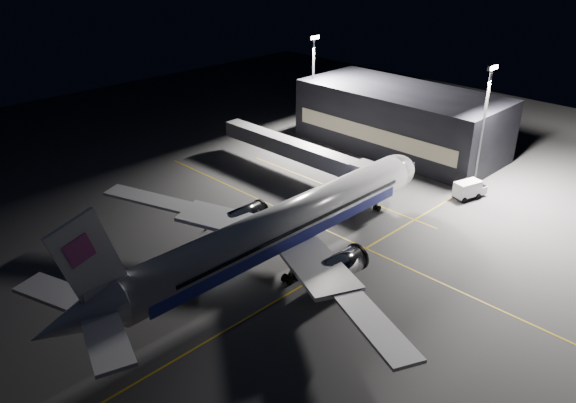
# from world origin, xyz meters

# --- Properties ---
(ground) EXTENTS (200.00, 200.00, 0.00)m
(ground) POSITION_xyz_m (0.00, 0.00, 0.00)
(ground) COLOR #4C4C4F
(ground) RESTS_ON ground
(guide_line_main) EXTENTS (0.25, 80.00, 0.01)m
(guide_line_main) POSITION_xyz_m (10.00, 0.00, 0.01)
(guide_line_main) COLOR gold
(guide_line_main) RESTS_ON ground
(guide_line_cross) EXTENTS (70.00, 0.25, 0.01)m
(guide_line_cross) POSITION_xyz_m (0.00, -6.00, 0.01)
(guide_line_cross) COLOR gold
(guide_line_cross) RESTS_ON ground
(guide_line_side) EXTENTS (0.25, 40.00, 0.01)m
(guide_line_side) POSITION_xyz_m (22.00, 10.00, 0.01)
(guide_line_side) COLOR gold
(guide_line_side) RESTS_ON ground
(airliner) EXTENTS (61.48, 54.22, 16.64)m
(airliner) POSITION_xyz_m (-1.08, 0.00, 5.16)
(airliner) COLOR silver
(airliner) RESTS_ON ground
(terminal) EXTENTS (18.12, 40.00, 12.00)m
(terminal) POSITION_xyz_m (45.98, 14.00, 6.00)
(terminal) COLOR black
(terminal) RESTS_ON ground
(jet_bridge) EXTENTS (3.60, 34.40, 6.30)m
(jet_bridge) POSITION_xyz_m (22.00, 18.06, 4.58)
(jet_bridge) COLOR #B2B2B7
(jet_bridge) RESTS_ON ground
(floodlight_mast_north) EXTENTS (2.40, 0.68, 20.70)m
(floodlight_mast_north) POSITION_xyz_m (40.00, 31.99, 12.37)
(floodlight_mast_north) COLOR #59595E
(floodlight_mast_north) RESTS_ON ground
(floodlight_mast_south) EXTENTS (2.40, 0.67, 20.70)m
(floodlight_mast_south) POSITION_xyz_m (40.00, -6.01, 12.37)
(floodlight_mast_south) COLOR #59595E
(floodlight_mast_south) RESTS_ON ground
(service_truck) EXTENTS (6.14, 3.80, 2.94)m
(service_truck) POSITION_xyz_m (35.02, -7.79, 1.57)
(service_truck) COLOR white
(service_truck) RESTS_ON ground
(baggage_tug) EXTENTS (3.28, 2.97, 1.96)m
(baggage_tug) POSITION_xyz_m (-6.38, 7.99, 0.90)
(baggage_tug) COLOR black
(baggage_tug) RESTS_ON ground
(safety_cone_a) EXTENTS (0.41, 0.41, 0.61)m
(safety_cone_a) POSITION_xyz_m (-4.93, 7.25, 0.31)
(safety_cone_a) COLOR red
(safety_cone_a) RESTS_ON ground
(safety_cone_b) EXTENTS (0.34, 0.34, 0.51)m
(safety_cone_b) POSITION_xyz_m (4.91, 4.50, 0.26)
(safety_cone_b) COLOR red
(safety_cone_b) RESTS_ON ground
(safety_cone_c) EXTENTS (0.43, 0.43, 0.64)m
(safety_cone_c) POSITION_xyz_m (-2.33, 14.00, 0.32)
(safety_cone_c) COLOR red
(safety_cone_c) RESTS_ON ground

